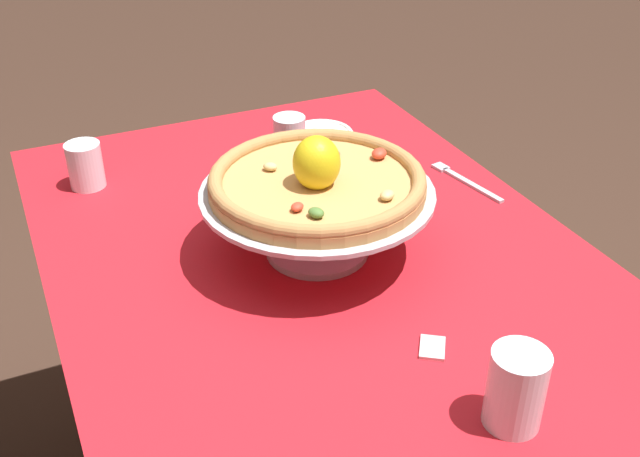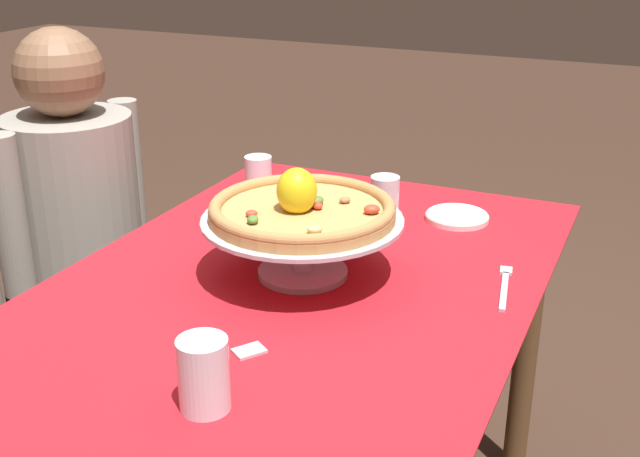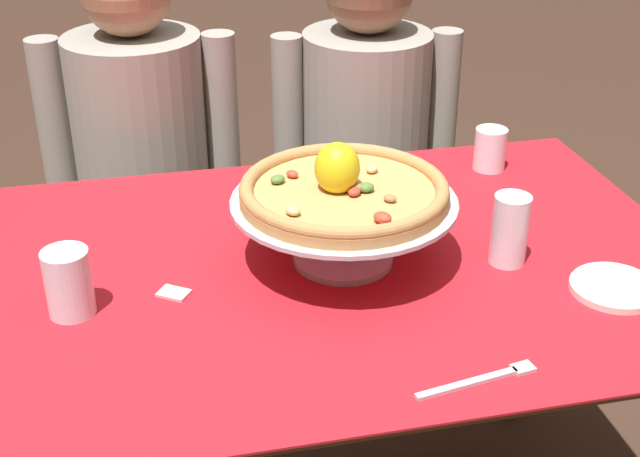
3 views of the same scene
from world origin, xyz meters
name	(u,v)px [view 2 (image 2 of 3)]	position (x,y,z in m)	size (l,w,h in m)	color
dining_table	(296,330)	(0.00, 0.00, 0.64)	(1.32, 0.89, 0.75)	brown
pizza_stand	(302,234)	(0.03, 0.00, 0.84)	(0.39, 0.39, 0.12)	#B7B7C1
pizza	(302,208)	(0.03, 0.00, 0.89)	(0.36, 0.36, 0.10)	tan
water_glass_side_left	(204,378)	(-0.43, -0.06, 0.80)	(0.07, 0.07, 0.11)	silver
water_glass_side_right	(384,207)	(0.31, -0.07, 0.81)	(0.06, 0.06, 0.13)	silver
water_glass_back_right	(258,176)	(0.44, 0.32, 0.79)	(0.07, 0.07, 0.09)	white
side_plate	(457,216)	(0.45, -0.20, 0.76)	(0.15, 0.15, 0.02)	silver
dinner_fork	(505,285)	(0.15, -0.37, 0.75)	(0.19, 0.05, 0.01)	#B7B7C1
sugar_packet	(249,351)	(-0.27, -0.05, 0.75)	(0.05, 0.04, 0.01)	beige
diner_right	(81,251)	(0.29, 0.79, 0.56)	(0.49, 0.36, 1.15)	black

